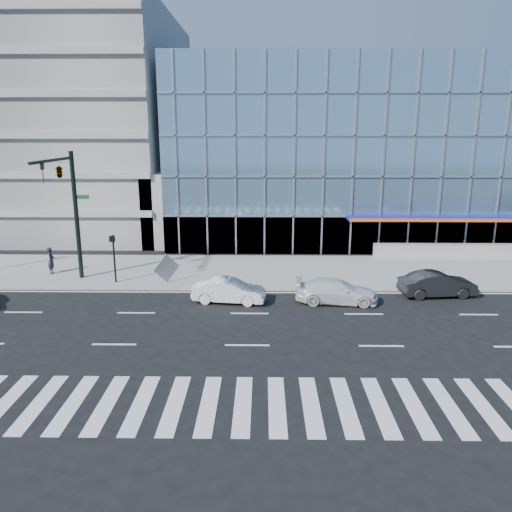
# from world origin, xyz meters

# --- Properties ---
(ground) EXTENTS (160.00, 160.00, 0.00)m
(ground) POSITION_xyz_m (0.00, 0.00, 0.00)
(ground) COLOR black
(ground) RESTS_ON ground
(sidewalk) EXTENTS (120.00, 8.00, 0.15)m
(sidewalk) POSITION_xyz_m (0.00, 8.00, 0.07)
(sidewalk) COLOR gray
(sidewalk) RESTS_ON ground
(theatre_building) EXTENTS (42.00, 26.00, 15.00)m
(theatre_building) POSITION_xyz_m (14.00, 26.00, 7.50)
(theatre_building) COLOR #6D97B6
(theatre_building) RESTS_ON ground
(parking_garage) EXTENTS (24.00, 24.00, 20.00)m
(parking_garage) POSITION_xyz_m (-20.00, 26.00, 10.00)
(parking_garage) COLOR gray
(parking_garage) RESTS_ON ground
(ramp_block) EXTENTS (6.00, 8.00, 6.00)m
(ramp_block) POSITION_xyz_m (-6.00, 18.00, 3.00)
(ramp_block) COLOR gray
(ramp_block) RESTS_ON ground
(tower_backdrop) EXTENTS (14.00, 14.00, 48.00)m
(tower_backdrop) POSITION_xyz_m (-30.00, 70.00, 24.00)
(tower_backdrop) COLOR gray
(tower_backdrop) RESTS_ON ground
(traffic_signal) EXTENTS (1.14, 5.74, 8.00)m
(traffic_signal) POSITION_xyz_m (-11.00, 4.57, 6.16)
(traffic_signal) COLOR black
(traffic_signal) RESTS_ON sidewalk
(ped_signal_post) EXTENTS (0.30, 0.33, 3.00)m
(ped_signal_post) POSITION_xyz_m (-8.50, 4.94, 2.14)
(ped_signal_post) COLOR black
(ped_signal_post) RESTS_ON sidewalk
(white_suv) EXTENTS (4.70, 2.21, 1.32)m
(white_suv) POSITION_xyz_m (4.80, 1.80, 0.66)
(white_suv) COLOR white
(white_suv) RESTS_ON ground
(white_sedan) EXTENTS (4.20, 1.91, 1.34)m
(white_sedan) POSITION_xyz_m (-1.20, 1.80, 0.67)
(white_sedan) COLOR white
(white_sedan) RESTS_ON ground
(dark_sedan) EXTENTS (4.50, 1.99, 1.44)m
(dark_sedan) POSITION_xyz_m (10.80, 3.00, 0.72)
(dark_sedan) COLOR black
(dark_sedan) RESTS_ON ground
(pedestrian) EXTENTS (0.52, 0.71, 1.77)m
(pedestrian) POSITION_xyz_m (-13.28, 6.89, 1.03)
(pedestrian) COLOR black
(pedestrian) RESTS_ON sidewalk
(tilted_panel) EXTENTS (1.42, 1.26, 1.84)m
(tilted_panel) POSITION_xyz_m (-5.29, 5.00, 1.07)
(tilted_panel) COLOR #989898
(tilted_panel) RESTS_ON sidewalk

